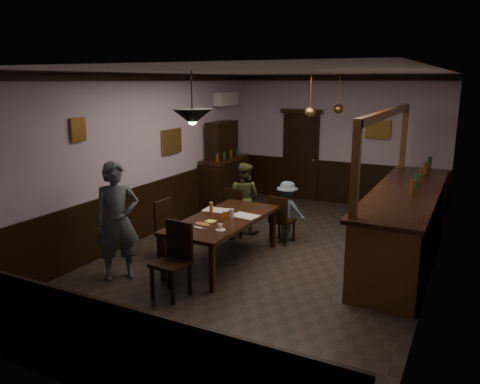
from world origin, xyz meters
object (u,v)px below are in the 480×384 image
Objects in this scene: chair_far_right at (281,218)px; pendant_brass_far at (338,109)px; chair_near at (174,256)px; bar_counter at (405,222)px; soda_can at (224,216)px; sideboard at (224,173)px; chair_side at (169,226)px; pendant_brass_mid at (310,112)px; chair_far_left at (236,210)px; person_standing at (117,221)px; person_seated_left at (244,198)px; coffee_cup at (220,226)px; dining_table at (223,222)px; pendant_iron at (192,117)px; person_seated_right at (287,210)px.

pendant_brass_far is at bearing -92.36° from chair_far_right.
bar_counter reaches higher than chair_near.
soda_can is (0.08, 1.25, 0.25)m from chair_near.
chair_far_right is 2.78m from sideboard.
pendant_brass_mid reaches higher than chair_side.
person_standing is at bearing 82.88° from chair_far_left.
chair_far_right is 1.08× the size of pendant_brass_mid.
chair_far_left is 1.15× the size of pendant_brass_mid.
coffee_cup is (0.67, -2.10, 0.12)m from person_seated_left.
chair_near is at bearing -69.31° from sideboard.
person_standing reaches higher than soda_can.
person_seated_left is 1.68× the size of pendant_brass_mid.
dining_table is at bearing 93.99° from chair_near.
chair_side is 1.27m from coffee_cup.
pendant_brass_far is (0.87, 4.17, -0.09)m from pendant_iron.
dining_table is at bearing 132.57° from soda_can.
pendant_brass_mid reaches higher than sideboard.
sideboard is 4.45m from bar_counter.
person_seated_left is at bearing 30.81° from person_standing.
chair_far_right is 1.44m from soda_can.
chair_far_left reaches higher than coffee_cup.
sideboard is 2.43× the size of pendant_brass_far.
person_standing is 14.62× the size of soda_can.
chair_near is at bearing -100.91° from pendant_brass_mid.
person_standing is at bearing -142.33° from bar_counter.
person_standing is at bearing 58.64° from person_seated_right.
sideboard reaches higher than chair_side.
person_seated_right is (0.91, 0.26, 0.04)m from chair_far_left.
chair_far_left is 1.54m from chair_side.
chair_far_right is at bearing -101.37° from pendant_brass_mid.
sideboard is (-2.13, 1.76, 0.31)m from chair_far_right.
chair_side reaches higher than chair_far_right.
pendant_brass_mid is at bearing -20.35° from sideboard.
person_seated_right is 0.56× the size of sideboard.
bar_counter is at bearing 178.71° from person_seated_right.
pendant_brass_far is at bearing -21.71° from chair_side.
chair_near is at bearing 87.16° from chair_far_right.
chair_side is at bearing -169.36° from dining_table.
person_standing is 0.89× the size of sideboard.
chair_near is 0.52× the size of sideboard.
soda_can is (0.49, -1.35, 0.30)m from chair_far_left.
dining_table is 2.99m from bar_counter.
chair_near is at bearing 106.23° from chair_far_left.
pendant_iron reaches higher than coffee_cup.
coffee_cup is 0.04× the size of sideboard.
person_seated_right reaches higher than coffee_cup.
sideboard reaches higher than person_standing.
soda_can is at bearing -102.88° from pendant_brass_far.
sideboard is 2.72× the size of pendant_iron.
person_seated_left reaches higher than soda_can.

